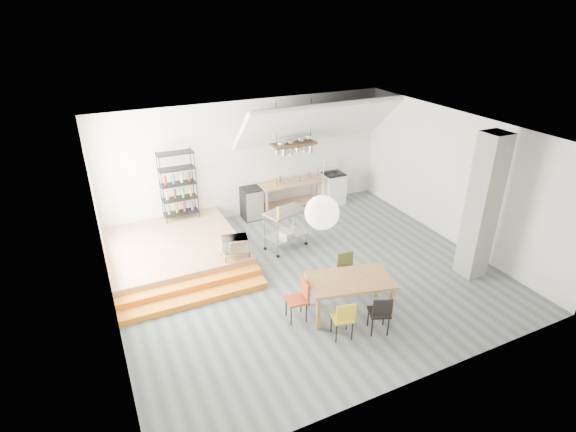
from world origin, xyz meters
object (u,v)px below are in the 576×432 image
rolling_cart (286,224)px  mini_fridge (252,203)px  stove (333,187)px  dining_table (350,283)px

rolling_cart → mini_fridge: bearing=78.0°
stove → dining_table: size_ratio=0.67×
stove → dining_table: 5.27m
mini_fridge → dining_table: bearing=-88.1°
dining_table → mini_fridge: bearing=105.6°
dining_table → rolling_cart: 2.81m
mini_fridge → rolling_cart: bearing=-85.8°
stove → mini_fridge: size_ratio=1.33×
stove → rolling_cart: size_ratio=1.06×
stove → mini_fridge: stove is taller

